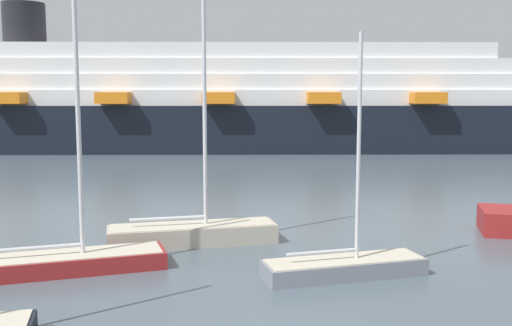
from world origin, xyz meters
name	(u,v)px	position (x,y,z in m)	size (l,w,h in m)	color
sailboat_0	(193,230)	(-2.95, 10.96, 0.60)	(7.43, 3.20, 11.74)	#BCB29E
sailboat_1	(67,258)	(-7.25, 7.10, 0.50)	(7.31, 3.78, 10.44)	maroon
sailboat_3	(344,264)	(2.82, 6.26, 0.43)	(6.10, 3.00, 8.62)	gray
cruise_ship	(173,103)	(-8.34, 53.74, 5.23)	(92.36, 15.76, 16.31)	black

